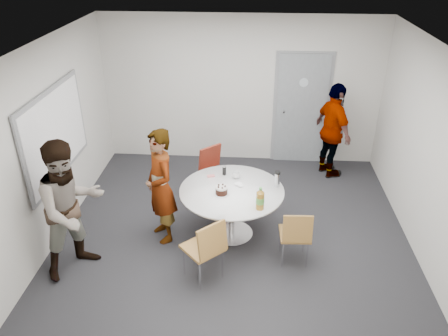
# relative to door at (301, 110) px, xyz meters

# --- Properties ---
(floor) EXTENTS (5.00, 5.00, 0.00)m
(floor) POSITION_rel_door_xyz_m (-1.10, -2.48, -1.03)
(floor) COLOR black
(floor) RESTS_ON ground
(ceiling) EXTENTS (5.00, 5.00, 0.00)m
(ceiling) POSITION_rel_door_xyz_m (-1.10, -2.48, 1.67)
(ceiling) COLOR silver
(ceiling) RESTS_ON wall_back
(wall_back) EXTENTS (5.00, 0.00, 5.00)m
(wall_back) POSITION_rel_door_xyz_m (-1.10, 0.02, 0.32)
(wall_back) COLOR beige
(wall_back) RESTS_ON floor
(wall_left) EXTENTS (0.00, 5.00, 5.00)m
(wall_left) POSITION_rel_door_xyz_m (-3.60, -2.48, 0.32)
(wall_left) COLOR beige
(wall_left) RESTS_ON floor
(wall_right) EXTENTS (0.00, 5.00, 5.00)m
(wall_right) POSITION_rel_door_xyz_m (1.40, -2.48, 0.32)
(wall_right) COLOR beige
(wall_right) RESTS_ON floor
(wall_front) EXTENTS (5.00, 0.00, 5.00)m
(wall_front) POSITION_rel_door_xyz_m (-1.10, -4.98, 0.32)
(wall_front) COLOR beige
(wall_front) RESTS_ON floor
(door) EXTENTS (1.02, 0.17, 2.12)m
(door) POSITION_rel_door_xyz_m (0.00, 0.00, 0.00)
(door) COLOR slate
(door) RESTS_ON wall_back
(whiteboard) EXTENTS (0.04, 1.90, 1.25)m
(whiteboard) POSITION_rel_door_xyz_m (-3.56, -2.28, 0.42)
(whiteboard) COLOR gray
(whiteboard) RESTS_ON wall_left
(table) EXTENTS (1.45, 1.45, 1.07)m
(table) POSITION_rel_door_xyz_m (-1.11, -2.46, -0.37)
(table) COLOR white
(table) RESTS_ON floor
(chair_near_left) EXTENTS (0.62, 0.62, 0.90)m
(chair_near_left) POSITION_rel_door_xyz_m (-1.37, -3.42, -0.48)
(chair_near_left) COLOR olive
(chair_near_left) RESTS_ON floor
(chair_near_right) EXTENTS (0.41, 0.44, 0.82)m
(chair_near_right) POSITION_rel_door_xyz_m (-0.27, -3.02, -0.53)
(chair_near_right) COLOR olive
(chair_near_right) RESTS_ON floor
(chair_far) EXTENTS (0.62, 0.62, 0.90)m
(chair_far) POSITION_rel_door_xyz_m (-1.46, -1.45, -0.48)
(chair_far) COLOR maroon
(chair_far) RESTS_ON floor
(person_main) EXTENTS (0.66, 0.72, 1.66)m
(person_main) POSITION_rel_door_xyz_m (-2.09, -2.56, -0.20)
(person_main) COLOR #A5C6EA
(person_main) RESTS_ON floor
(person_left) EXTENTS (1.09, 1.12, 1.81)m
(person_left) POSITION_rel_door_xyz_m (-3.05, -3.27, -0.12)
(person_left) COLOR white
(person_left) RESTS_ON floor
(person_right) EXTENTS (0.76, 1.08, 1.70)m
(person_right) POSITION_rel_door_xyz_m (0.52, -0.53, -0.18)
(person_right) COLOR black
(person_right) RESTS_ON floor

